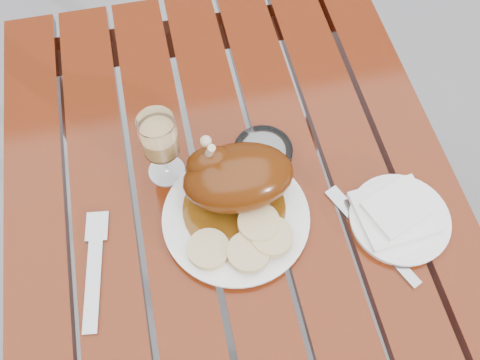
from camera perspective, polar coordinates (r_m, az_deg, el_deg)
name	(u,v)px	position (r m, az deg, el deg)	size (l,w,h in m)	color
ground	(242,338)	(1.63, 0.22, -16.48)	(60.00, 60.00, 0.00)	slate
table	(243,300)	(1.27, 0.27, -12.65)	(0.80, 1.20, 0.75)	maroon
dinner_plate	(236,218)	(0.92, -0.43, -4.10)	(0.25, 0.25, 0.02)	white
roast_duck	(234,177)	(0.89, -0.62, 0.31)	(0.20, 0.18, 0.13)	#61360B
bread_dumplings	(247,240)	(0.88, 0.75, -6.45)	(0.18, 0.11, 0.03)	#DEC687
wine_glass	(161,148)	(0.91, -8.38, 3.38)	(0.07, 0.07, 0.16)	#F8C471
side_plate	(399,219)	(0.96, 16.63, -4.06)	(0.17, 0.17, 0.01)	white
napkin	(393,212)	(0.95, 16.05, -3.33)	(0.12, 0.11, 0.01)	white
ashtray	(263,153)	(0.98, 2.46, 2.85)	(0.11, 0.11, 0.03)	#B2B7BC
fork	(94,275)	(0.92, -15.32, -9.75)	(0.02, 0.19, 0.01)	gray
knife	(378,242)	(0.93, 14.54, -6.47)	(0.02, 0.19, 0.01)	gray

